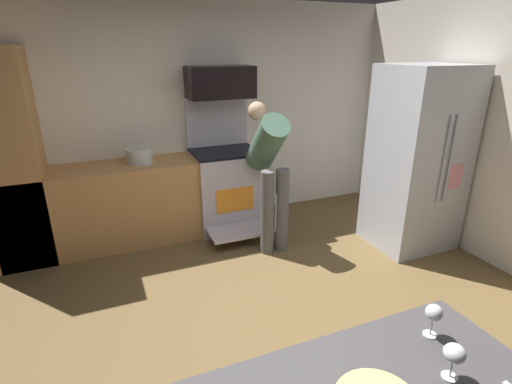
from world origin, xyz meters
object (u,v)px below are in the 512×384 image
object	(u,v)px
person_cook	(269,165)
wine_glass_near	(434,314)
microwave	(220,82)
stock_pot	(139,156)
oven_range	(226,186)
refrigerator	(417,160)
wine_glass_far	(454,355)

from	to	relation	value
person_cook	wine_glass_near	world-z (taller)	person_cook
microwave	stock_pot	world-z (taller)	microwave
oven_range	person_cook	world-z (taller)	person_cook
oven_range	wine_glass_near	world-z (taller)	oven_range
oven_range	person_cook	xyz separation A→B (m)	(0.27, -0.66, 0.41)
refrigerator	person_cook	bearing A→B (deg)	159.83
microwave	stock_pot	xyz separation A→B (m)	(-0.96, -0.08, -0.73)
microwave	stock_pot	bearing A→B (deg)	-175.24
oven_range	wine_glass_far	bearing A→B (deg)	-93.71
oven_range	wine_glass_near	bearing A→B (deg)	-92.03
wine_glass_near	stock_pot	bearing A→B (deg)	104.59
microwave	wine_glass_far	size ratio (longest dim) A/B	4.85
oven_range	wine_glass_far	size ratio (longest dim) A/B	10.06
refrigerator	stock_pot	xyz separation A→B (m)	(-2.71, 1.22, 0.02)
wine_glass_near	wine_glass_far	world-z (taller)	wine_glass_near
wine_glass_near	microwave	bearing A→B (deg)	88.03
oven_range	refrigerator	size ratio (longest dim) A/B	0.80
oven_range	wine_glass_far	world-z (taller)	oven_range
wine_glass_far	stock_pot	xyz separation A→B (m)	(-0.74, 3.46, -0.03)
oven_range	stock_pot	world-z (taller)	oven_range
microwave	refrigerator	world-z (taller)	refrigerator
person_cook	stock_pot	world-z (taller)	person_cook
microwave	wine_glass_near	xyz separation A→B (m)	(-0.11, -3.33, -0.70)
microwave	person_cook	size ratio (longest dim) A/B	0.48
microwave	person_cook	xyz separation A→B (m)	(0.27, -0.76, -0.79)
wine_glass_far	microwave	bearing A→B (deg)	86.38
person_cook	wine_glass_near	distance (m)	2.61
refrigerator	stock_pot	bearing A→B (deg)	155.73
refrigerator	wine_glass_far	world-z (taller)	refrigerator
oven_range	refrigerator	bearing A→B (deg)	-34.66
microwave	wine_glass_far	bearing A→B (deg)	-93.62
person_cook	stock_pot	xyz separation A→B (m)	(-1.23, 0.68, 0.06)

